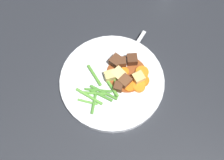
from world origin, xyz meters
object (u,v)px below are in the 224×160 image
at_px(carrot_slice_1, 144,81).
at_px(fork, 129,56).
at_px(meat_chunk_3, 119,86).
at_px(potato_chunk_2, 118,74).
at_px(potato_chunk_1, 138,78).
at_px(carrot_slice_2, 129,86).
at_px(meat_chunk_2, 121,62).
at_px(carrot_slice_4, 142,72).
at_px(meat_chunk_4, 125,81).
at_px(meat_chunk_0, 116,61).
at_px(meat_chunk_1, 132,60).
at_px(carrot_slice_0, 125,72).
at_px(carrot_slice_3, 139,86).
at_px(potato_chunk_0, 110,76).
at_px(dinner_plate, 112,81).

distance_m(carrot_slice_1, fork, 0.09).
bearing_deg(meat_chunk_3, potato_chunk_2, 57.93).
height_order(carrot_slice_1, potato_chunk_1, potato_chunk_1).
xyz_separation_m(carrot_slice_2, meat_chunk_2, (0.02, 0.07, 0.01)).
bearing_deg(carrot_slice_4, meat_chunk_4, 178.39).
relative_size(meat_chunk_0, fork, 0.19).
bearing_deg(fork, potato_chunk_1, -106.71).
distance_m(carrot_slice_1, meat_chunk_1, 0.07).
bearing_deg(meat_chunk_1, potato_chunk_2, -165.21).
relative_size(carrot_slice_1, meat_chunk_2, 1.17).
relative_size(carrot_slice_0, meat_chunk_2, 0.96).
bearing_deg(meat_chunk_2, meat_chunk_4, -114.99).
height_order(carrot_slice_2, carrot_slice_3, carrot_slice_3).
bearing_deg(carrot_slice_2, meat_chunk_1, 49.45).
relative_size(carrot_slice_0, carrot_slice_4, 0.69).
relative_size(potato_chunk_2, fork, 0.19).
xyz_separation_m(carrot_slice_1, meat_chunk_0, (-0.03, 0.09, 0.01)).
height_order(meat_chunk_0, meat_chunk_3, meat_chunk_0).
bearing_deg(potato_chunk_2, potato_chunk_1, -47.30).
height_order(carrot_slice_3, fork, carrot_slice_3).
xyz_separation_m(carrot_slice_3, meat_chunk_1, (0.03, 0.07, 0.01)).
bearing_deg(fork, carrot_slice_3, -109.43).
bearing_deg(meat_chunk_1, potato_chunk_0, -175.44).
bearing_deg(meat_chunk_2, carrot_slice_3, -89.43).
height_order(potato_chunk_0, meat_chunk_2, meat_chunk_2).
xyz_separation_m(meat_chunk_0, meat_chunk_1, (0.04, -0.02, -0.00)).
distance_m(carrot_slice_1, meat_chunk_2, 0.08).
bearing_deg(potato_chunk_1, carrot_slice_2, -175.29).
relative_size(meat_chunk_4, fork, 0.18).
relative_size(dinner_plate, carrot_slice_2, 8.83).
distance_m(carrot_slice_3, potato_chunk_0, 0.08).
relative_size(carrot_slice_2, carrot_slice_4, 0.89).
distance_m(potato_chunk_0, potato_chunk_2, 0.02).
height_order(meat_chunk_0, fork, meat_chunk_0).
height_order(dinner_plate, meat_chunk_1, meat_chunk_1).
xyz_separation_m(potato_chunk_0, meat_chunk_1, (0.08, 0.01, 0.00)).
relative_size(carrot_slice_0, meat_chunk_3, 1.10).
xyz_separation_m(carrot_slice_0, meat_chunk_3, (-0.04, -0.03, 0.01)).
bearing_deg(fork, dinner_plate, -156.80).
bearing_deg(meat_chunk_0, carrot_slice_0, -84.52).
distance_m(dinner_plate, meat_chunk_4, 0.04).
height_order(carrot_slice_2, meat_chunk_2, meat_chunk_2).
distance_m(meat_chunk_1, meat_chunk_3, 0.09).
bearing_deg(meat_chunk_4, carrot_slice_2, -74.65).
distance_m(potato_chunk_0, meat_chunk_4, 0.04).
distance_m(carrot_slice_0, carrot_slice_3, 0.06).
relative_size(potato_chunk_1, meat_chunk_2, 1.08).
relative_size(meat_chunk_0, meat_chunk_3, 1.38).
bearing_deg(meat_chunk_2, carrot_slice_1, -74.84).
xyz_separation_m(carrot_slice_4, potato_chunk_1, (-0.02, -0.01, 0.01)).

